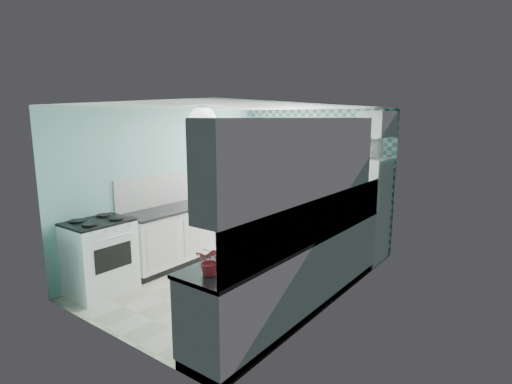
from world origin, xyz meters
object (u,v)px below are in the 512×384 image
Objects in this scene: stove at (100,255)px; fruit_bowl at (240,259)px; sink at (330,222)px; ceiling_light at (203,120)px; potted_plant at (211,261)px; fridge at (362,209)px; microwave at (365,149)px.

fruit_bowl is (2.40, 0.06, 0.46)m from stove.
sink is at bearing 36.87° from stove.
fruit_bowl is at bearing -32.18° from ceiling_light.
potted_plant is at bearing -88.83° from sink.
stove is 3.18m from sink.
fruit_bowl is (1.20, -0.76, -1.35)m from ceiling_light.
ceiling_light is at bearing 147.82° from fruit_bowl.
fridge is 3.34m from fruit_bowl.
sink is 2.41m from potted_plant.
sink is 1.91× the size of potted_plant.
fruit_bowl is 3.45m from microwave.
fruit_bowl is at bearing -2.07° from stove.
ceiling_light reaches higher than fruit_bowl.
fridge is at bearing 66.71° from ceiling_light.
fridge is 3.17× the size of sink.
potted_plant is at bearing -44.31° from ceiling_light.
microwave is (-0.09, 3.33, 0.88)m from fruit_bowl.
fruit_bowl is at bearing 90.00° from potted_plant.
stove is 1.83× the size of sink.
fruit_bowl is 1.02× the size of potted_plant.
fridge is 3.29× the size of microwave.
ceiling_light is 2.21m from sink.
fruit_bowl is at bearing 88.36° from microwave.
fridge reaches higher than stove.
sink is 1.04× the size of microwave.
sink reaches higher than potted_plant.
ceiling_light is 0.65× the size of sink.
fridge reaches higher than potted_plant.
fridge is 5.94× the size of fruit_bowl.
ceiling_light is 2.85m from microwave.
potted_plant is 3.83m from microwave.
potted_plant is (0.00, -0.42, 0.10)m from fruit_bowl.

